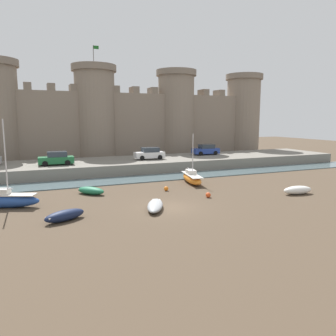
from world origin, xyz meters
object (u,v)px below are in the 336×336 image
object	(u,v)px
sailboat_foreground_left	(5,200)
mooring_buoy_off_centre	(166,189)
sailboat_near_channel_left	(192,178)
car_quay_centre_east	(56,159)
rowboat_foreground_right	(91,190)
car_quay_west	(150,154)
rowboat_near_channel_right	(298,190)
mooring_buoy_near_shore	(208,195)
rowboat_midflat_centre	(155,205)
car_quay_centre_west	(206,150)
rowboat_midflat_right	(65,215)

from	to	relation	value
sailboat_foreground_left	mooring_buoy_off_centre	distance (m)	14.10
sailboat_near_channel_left	car_quay_centre_east	size ratio (longest dim) A/B	1.37
rowboat_foreground_right	car_quay_west	xyz separation A→B (m)	(10.12, 12.12, 1.84)
mooring_buoy_off_centre	sailboat_foreground_left	bearing A→B (deg)	-177.39
rowboat_near_channel_right	car_quay_centre_east	size ratio (longest dim) A/B	0.72
mooring_buoy_off_centre	mooring_buoy_near_shore	bearing A→B (deg)	-58.80
mooring_buoy_near_shore	sailboat_foreground_left	bearing A→B (deg)	168.54
sailboat_near_channel_left	sailboat_foreground_left	size ratio (longest dim) A/B	0.82
car_quay_west	rowboat_midflat_centre	bearing A→B (deg)	-108.42
sailboat_near_channel_left	rowboat_foreground_right	size ratio (longest dim) A/B	1.97
mooring_buoy_off_centre	car_quay_west	bearing A→B (deg)	77.07
sailboat_foreground_left	car_quay_centre_west	xyz separation A→B (m)	(27.17, 16.14, 1.57)
rowboat_foreground_right	car_quay_west	world-z (taller)	car_quay_west
mooring_buoy_near_shore	car_quay_centre_east	world-z (taller)	car_quay_centre_east
mooring_buoy_off_centre	rowboat_near_channel_right	bearing A→B (deg)	-29.53
car_quay_west	car_quay_centre_west	xyz separation A→B (m)	(10.00, 2.04, 0.00)
sailboat_foreground_left	car_quay_west	size ratio (longest dim) A/B	1.68
sailboat_foreground_left	car_quay_centre_west	world-z (taller)	sailboat_foreground_left
sailboat_foreground_left	rowboat_midflat_right	bearing A→B (deg)	-53.41
rowboat_midflat_centre	mooring_buoy_near_shore	xyz separation A→B (m)	(5.71, 1.72, -0.07)
rowboat_midflat_right	car_quay_centre_west	size ratio (longest dim) A/B	0.75
sailboat_near_channel_left	mooring_buoy_near_shore	world-z (taller)	sailboat_near_channel_left
rowboat_midflat_right	car_quay_west	distance (m)	23.60
car_quay_west	mooring_buoy_off_centre	bearing A→B (deg)	-102.93
rowboat_foreground_right	mooring_buoy_near_shore	bearing A→B (deg)	-29.41
rowboat_midflat_right	car_quay_centre_west	world-z (taller)	car_quay_centre_west
sailboat_near_channel_left	rowboat_midflat_centre	bearing A→B (deg)	-131.77
mooring_buoy_near_shore	car_quay_centre_west	world-z (taller)	car_quay_centre_west
sailboat_near_channel_left	rowboat_near_channel_right	distance (m)	10.89
car_quay_centre_west	rowboat_foreground_right	bearing A→B (deg)	-144.86
sailboat_near_channel_left	car_quay_centre_east	distance (m)	16.67
mooring_buoy_off_centre	car_quay_centre_west	size ratio (longest dim) A/B	0.11
rowboat_near_channel_right	sailboat_near_channel_left	bearing A→B (deg)	127.51
rowboat_foreground_right	mooring_buoy_off_centre	world-z (taller)	rowboat_foreground_right
rowboat_midflat_right	sailboat_foreground_left	size ratio (longest dim) A/B	0.45
rowboat_near_channel_right	rowboat_midflat_centre	distance (m)	14.03
rowboat_foreground_right	mooring_buoy_off_centre	size ratio (longest dim) A/B	6.58
rowboat_midflat_right	rowboat_midflat_centre	world-z (taller)	rowboat_midflat_right
mooring_buoy_near_shore	rowboat_midflat_right	bearing A→B (deg)	-170.57
rowboat_midflat_centre	mooring_buoy_off_centre	xyz separation A→B (m)	(3.29, 5.71, -0.09)
sailboat_foreground_left	car_quay_centre_east	xyz separation A→B (m)	(4.90, 13.16, 1.57)
sailboat_near_channel_left	mooring_buoy_near_shore	bearing A→B (deg)	-104.40
rowboat_midflat_centre	mooring_buoy_near_shore	distance (m)	5.96
sailboat_near_channel_left	rowboat_midflat_right	xyz separation A→B (m)	(-14.15, -8.62, -0.18)
car_quay_west	car_quay_centre_west	bearing A→B (deg)	11.54
rowboat_near_channel_right	rowboat_midflat_centre	xyz separation A→B (m)	(-14.02, 0.37, -0.10)
rowboat_foreground_right	rowboat_near_channel_right	xyz separation A→B (m)	(17.76, -7.42, 0.04)
rowboat_midflat_right	car_quay_centre_west	distance (m)	31.68
rowboat_midflat_right	car_quay_centre_west	xyz separation A→B (m)	(23.15, 21.55, 1.81)
mooring_buoy_off_centre	rowboat_foreground_right	bearing A→B (deg)	169.22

